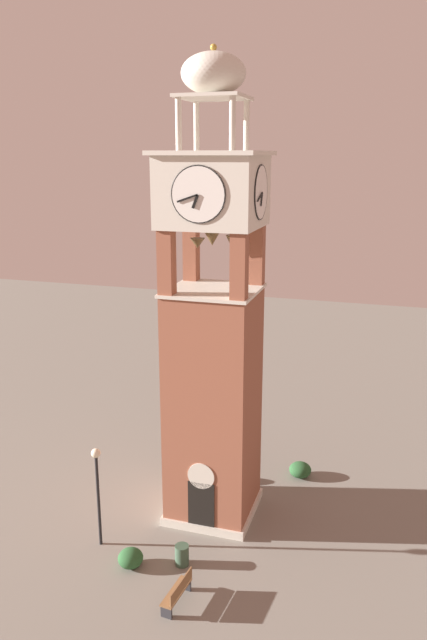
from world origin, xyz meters
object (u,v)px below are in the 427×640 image
(park_bench, at_px, (178,592))
(trash_bin, at_px, (182,555))
(clock_tower, at_px, (213,343))
(lamp_post, at_px, (97,479))

(park_bench, xyz_separation_m, trash_bin, (-0.57, 1.95, -0.08))
(trash_bin, bearing_deg, clock_tower, 88.85)
(lamp_post, bearing_deg, park_bench, -28.17)
(clock_tower, xyz_separation_m, park_bench, (0.50, -5.69, -7.07))
(park_bench, relative_size, trash_bin, 2.05)
(clock_tower, bearing_deg, lamp_post, -135.10)
(clock_tower, distance_m, trash_bin, 8.07)
(lamp_post, bearing_deg, trash_bin, -3.45)
(clock_tower, relative_size, lamp_post, 4.49)
(park_bench, distance_m, trash_bin, 2.04)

